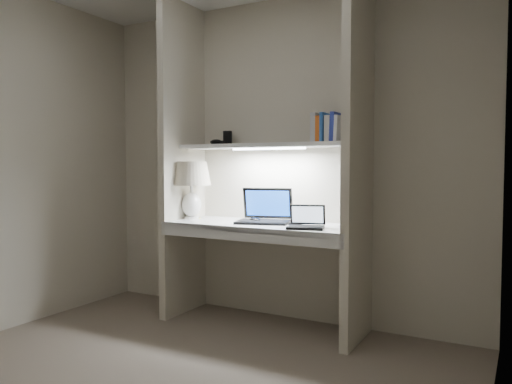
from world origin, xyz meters
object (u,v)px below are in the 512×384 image
Objects in this scene: laptop_netbook at (306,223)px; book_row at (327,129)px; speaker at (258,210)px; laptop_main at (265,215)px; table_lamp at (191,180)px.

laptop_netbook is 0.72m from book_row.
laptop_netbook is at bearing -21.24° from speaker.
laptop_main is at bearing -165.54° from book_row.
laptop_main is at bearing -38.17° from speaker.
table_lamp reaches higher than laptop_netbook.
book_row is (0.59, -0.04, 0.62)m from speaker.
laptop_main is 1.57× the size of laptop_netbook.
table_lamp reaches higher than speaker.
laptop_main is 3.03× the size of speaker.
laptop_netbook is 0.65m from speaker.
book_row reaches higher than speaker.
laptop_netbook is at bearing -38.40° from laptop_main.
table_lamp is 1.16m from book_row.
table_lamp is 3.06× the size of speaker.
speaker is at bearing 25.37° from table_lamp.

